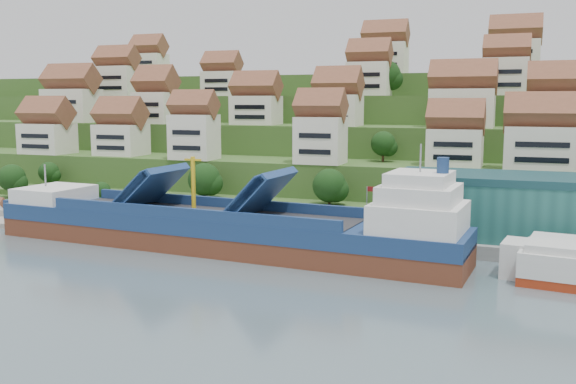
% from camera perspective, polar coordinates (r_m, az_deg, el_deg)
% --- Properties ---
extents(ground, '(300.00, 300.00, 0.00)m').
position_cam_1_polar(ground, '(101.81, -4.33, -5.43)').
color(ground, slate).
rests_on(ground, ground).
extents(quay, '(180.00, 14.00, 2.20)m').
position_cam_1_polar(quay, '(109.48, 8.58, -3.94)').
color(quay, gray).
rests_on(quay, ground).
extents(pebble_beach, '(45.00, 20.00, 1.00)m').
position_cam_1_polar(pebble_beach, '(144.22, -23.69, -1.87)').
color(pebble_beach, gray).
rests_on(pebble_beach, ground).
extents(hillside, '(260.00, 128.00, 31.00)m').
position_cam_1_polar(hillside, '(198.30, 8.19, 4.25)').
color(hillside, '#2D4C1E').
rests_on(hillside, ground).
extents(hillside_village, '(160.72, 65.22, 28.45)m').
position_cam_1_polar(hillside_village, '(153.24, 5.71, 7.98)').
color(hillside_village, white).
rests_on(hillside_village, ground).
extents(hillside_trees, '(137.15, 62.75, 30.19)m').
position_cam_1_polar(hillside_trees, '(145.16, 1.63, 5.78)').
color(hillside_trees, '#183C14').
rests_on(hillside_trees, ground).
extents(flagpole, '(1.28, 0.16, 8.00)m').
position_cam_1_polar(flagpole, '(103.99, 7.07, -1.31)').
color(flagpole, gray).
rests_on(flagpole, quay).
extents(cargo_ship, '(80.68, 18.06, 17.77)m').
position_cam_1_polar(cargo_ship, '(103.05, -5.36, -3.36)').
color(cargo_ship, brown).
rests_on(cargo_ship, ground).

